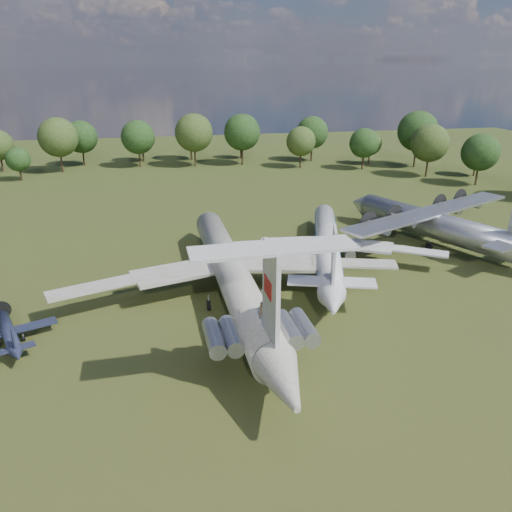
{
  "coord_description": "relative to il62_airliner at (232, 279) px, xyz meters",
  "views": [
    {
      "loc": [
        -4.96,
        -62.09,
        29.25
      ],
      "look_at": [
        6.8,
        -1.62,
        5.0
      ],
      "focal_mm": 35.0,
      "sensor_mm": 36.0,
      "label": 1
    }
  ],
  "objects": [
    {
      "name": "il62_airliner",
      "position": [
        0.0,
        0.0,
        0.0
      ],
      "size": [
        47.28,
        60.41,
        5.78
      ],
      "primitive_type": null,
      "rotation": [
        0.0,
        0.0,
        0.03
      ],
      "color": "silver",
      "rests_on": "ground"
    },
    {
      "name": "tu104_jet",
      "position": [
        15.97,
        9.25,
        -0.52
      ],
      "size": [
        47.6,
        55.51,
        4.73
      ],
      "primitive_type": null,
      "rotation": [
        0.0,
        0.0,
        -0.29
      ],
      "color": "silver",
      "rests_on": "ground"
    },
    {
      "name": "person_on_il62",
      "position": [
        0.55,
        -16.17,
        3.79
      ],
      "size": [
        0.75,
        0.59,
        1.81
      ],
      "primitive_type": "imported",
      "rotation": [
        0.0,
        0.0,
        3.4
      ],
      "color": "#906E49",
      "rests_on": "il62_airliner"
    },
    {
      "name": "ground",
      "position": [
        -3.2,
        3.82,
        -2.89
      ],
      "size": [
        300.0,
        300.0,
        0.0
      ],
      "primitive_type": "plane",
      "color": "#244216",
      "rests_on": "ground"
    },
    {
      "name": "an12_transport",
      "position": [
        36.66,
        14.27,
        -0.06
      ],
      "size": [
        52.97,
        55.16,
        5.65
      ],
      "primitive_type": null,
      "rotation": [
        0.0,
        0.0,
        0.44
      ],
      "color": "#97999E",
      "rests_on": "ground"
    },
    {
      "name": "small_prop_west",
      "position": [
        -25.74,
        -6.08,
        -1.86
      ],
      "size": [
        14.76,
        16.8,
        2.05
      ],
      "primitive_type": null,
      "rotation": [
        0.0,
        0.0,
        0.39
      ],
      "color": "#161A31",
      "rests_on": "ground"
    }
  ]
}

